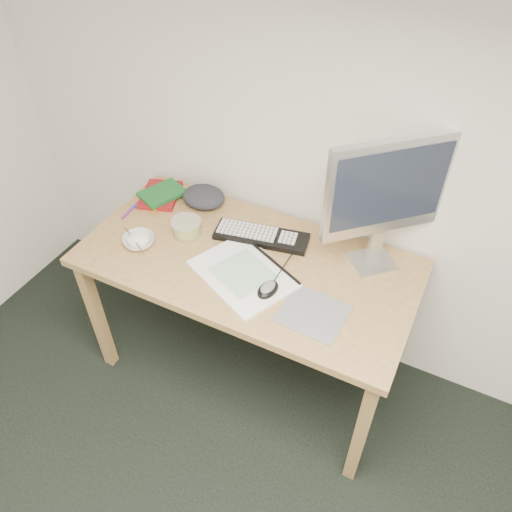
{
  "coord_description": "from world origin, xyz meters",
  "views": [
    {
      "loc": [
        0.38,
        0.1,
        2.18
      ],
      "look_at": [
        -0.27,
        1.39,
        0.83
      ],
      "focal_mm": 35.0,
      "sensor_mm": 36.0,
      "label": 1
    }
  ],
  "objects_px": {
    "keyboard": "(261,236)",
    "monitor": "(387,191)",
    "rice_bowl": "(139,241)",
    "sketchpad": "(243,274)",
    "desk": "(247,274)"
  },
  "relations": [
    {
      "from": "keyboard",
      "to": "monitor",
      "type": "bearing_deg",
      "value": -2.35
    },
    {
      "from": "keyboard",
      "to": "rice_bowl",
      "type": "height_order",
      "value": "rice_bowl"
    },
    {
      "from": "sketchpad",
      "to": "monitor",
      "type": "xyz_separation_m",
      "value": [
        0.44,
        0.31,
        0.35
      ]
    },
    {
      "from": "monitor",
      "to": "rice_bowl",
      "type": "relative_size",
      "value": 4.24
    },
    {
      "from": "sketchpad",
      "to": "monitor",
      "type": "relative_size",
      "value": 0.7
    },
    {
      "from": "desk",
      "to": "sketchpad",
      "type": "distance_m",
      "value": 0.13
    },
    {
      "from": "keyboard",
      "to": "monitor",
      "type": "xyz_separation_m",
      "value": [
        0.47,
        0.07,
        0.35
      ]
    },
    {
      "from": "desk",
      "to": "keyboard",
      "type": "height_order",
      "value": "keyboard"
    },
    {
      "from": "desk",
      "to": "monitor",
      "type": "bearing_deg",
      "value": 25.21
    },
    {
      "from": "desk",
      "to": "rice_bowl",
      "type": "xyz_separation_m",
      "value": [
        -0.46,
        -0.13,
        0.1
      ]
    },
    {
      "from": "rice_bowl",
      "to": "desk",
      "type": "bearing_deg",
      "value": 15.37
    },
    {
      "from": "sketchpad",
      "to": "monitor",
      "type": "height_order",
      "value": "monitor"
    },
    {
      "from": "sketchpad",
      "to": "rice_bowl",
      "type": "distance_m",
      "value": 0.48
    },
    {
      "from": "desk",
      "to": "monitor",
      "type": "relative_size",
      "value": 2.45
    },
    {
      "from": "keyboard",
      "to": "monitor",
      "type": "relative_size",
      "value": 0.72
    }
  ]
}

